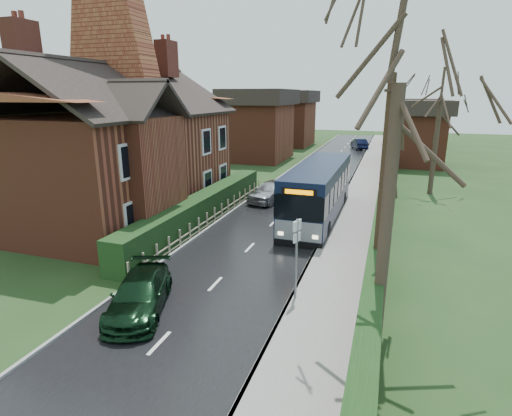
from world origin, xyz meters
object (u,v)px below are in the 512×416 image
(car_silver, at_px, (271,191))
(brick_house, at_px, (122,142))
(car_green, at_px, (140,294))
(bus_stop_sign, at_px, (297,248))
(telegraph_pole, at_px, (382,190))
(bus, at_px, (318,192))

(car_silver, bearing_deg, brick_house, -126.73)
(car_silver, xyz_separation_m, car_green, (-0.10, -15.22, -0.13))
(car_green, bearing_deg, bus_stop_sign, 5.01)
(brick_house, distance_m, car_green, 12.33)
(car_green, distance_m, bus_stop_sign, 5.49)
(car_silver, bearing_deg, telegraph_pole, -43.60)
(telegraph_pole, bearing_deg, bus_stop_sign, -132.32)
(car_green, bearing_deg, telegraph_pole, 6.11)
(car_silver, distance_m, telegraph_pole, 14.02)
(brick_house, bearing_deg, car_silver, 39.18)
(bus, relative_size, bus_stop_sign, 3.46)
(car_green, height_order, bus_stop_sign, bus_stop_sign)
(bus_stop_sign, height_order, telegraph_pole, telegraph_pole)
(bus, xyz_separation_m, car_green, (-3.80, -12.39, -0.98))
(bus_stop_sign, bearing_deg, bus, 112.73)
(brick_house, height_order, car_silver, brick_house)
(bus, relative_size, telegraph_pole, 1.36)
(car_green, relative_size, bus_stop_sign, 1.36)
(car_silver, distance_m, car_green, 15.22)
(bus, height_order, car_silver, bus)
(brick_house, distance_m, telegraph_pole, 15.60)
(telegraph_pole, bearing_deg, bus, 131.71)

